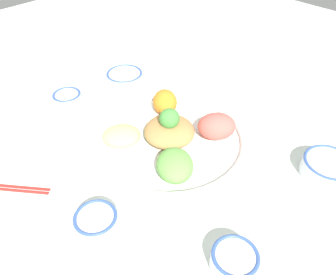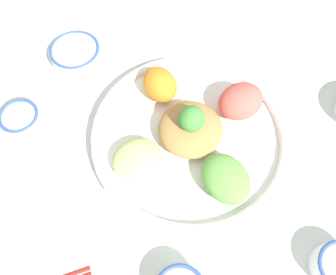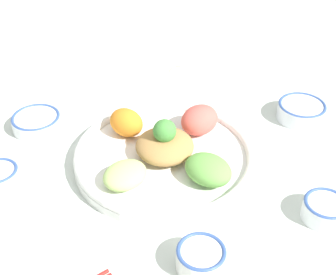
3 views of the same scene
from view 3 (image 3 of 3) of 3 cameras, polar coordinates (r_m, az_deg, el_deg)
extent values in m
plane|color=silver|center=(1.03, -2.14, -2.62)|extent=(2.40, 2.40, 0.00)
cylinder|color=white|center=(1.02, -0.39, -2.57)|extent=(0.39, 0.39, 0.02)
torus|color=white|center=(1.01, -0.40, -1.92)|extent=(0.39, 0.39, 0.02)
ellipsoid|color=#B7DB7A|center=(0.94, -5.26, -4.56)|extent=(0.12, 0.12, 0.04)
ellipsoid|color=#6BAD4C|center=(0.94, 4.92, -3.92)|extent=(0.13, 0.13, 0.05)
ellipsoid|color=#E55B51|center=(1.06, 3.86, 2.16)|extent=(0.12, 0.12, 0.06)
ellipsoid|color=orange|center=(1.06, -5.10, 1.85)|extent=(0.11, 0.10, 0.06)
ellipsoid|color=#AD7F47|center=(1.00, -0.40, -1.03)|extent=(0.12, 0.12, 0.05)
sphere|color=#478E3D|center=(0.97, -0.41, 0.82)|extent=(0.05, 0.05, 0.05)
cylinder|color=white|center=(0.94, 18.57, -8.42)|extent=(0.08, 0.08, 0.04)
torus|color=#38569E|center=(0.93, 18.79, -7.63)|extent=(0.08, 0.08, 0.01)
cylinder|color=#5B3319|center=(0.93, 18.75, -7.76)|extent=(0.07, 0.07, 0.00)
cylinder|color=white|center=(1.16, -15.72, 1.73)|extent=(0.11, 0.11, 0.03)
torus|color=#38569E|center=(1.15, -15.84, 2.36)|extent=(0.11, 0.11, 0.01)
cylinder|color=#DBB251|center=(1.15, -15.82, 2.24)|extent=(0.09, 0.09, 0.00)
cylinder|color=white|center=(1.19, 15.91, 3.05)|extent=(0.12, 0.12, 0.04)
torus|color=#38569E|center=(1.18, 16.06, 3.79)|extent=(0.12, 0.12, 0.01)
cylinder|color=maroon|center=(1.18, 16.04, 3.68)|extent=(0.09, 0.09, 0.00)
cylinder|color=white|center=(0.82, 4.02, -14.56)|extent=(0.08, 0.08, 0.04)
torus|color=#38569E|center=(0.80, 4.08, -13.71)|extent=(0.08, 0.08, 0.01)
cylinder|color=#5B3319|center=(0.80, 4.07, -13.84)|extent=(0.07, 0.07, 0.00)
cube|color=beige|center=(1.42, 1.91, 9.43)|extent=(0.04, 0.09, 0.01)
ellipsoid|color=beige|center=(1.36, 1.03, 8.26)|extent=(0.06, 0.06, 0.01)
camera|label=1|loc=(0.53, 51.75, 13.07)|focal=35.00mm
camera|label=2|loc=(0.49, 5.67, 29.81)|focal=35.00mm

